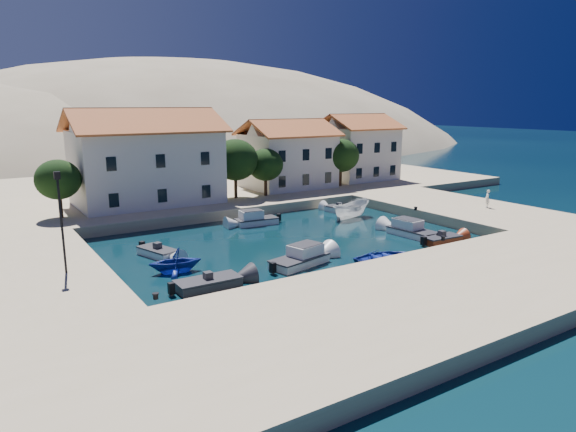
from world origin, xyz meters
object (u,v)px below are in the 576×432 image
object	(u,v)px
boat_east	(351,218)
cabin_cruiser_east	(413,231)
pedestrian	(487,199)
building_left	(146,156)
rowboat_south	(383,262)
lamppost	(61,213)
cabin_cruiser_south	(299,259)
building_right	(357,146)
building_mid	(288,153)

from	to	relation	value
boat_east	cabin_cruiser_east	bearing A→B (deg)	167.96
cabin_cruiser_east	pedestrian	distance (m)	11.96
building_left	rowboat_south	size ratio (longest dim) A/B	3.32
lamppost	boat_east	xyz separation A→B (m)	(27.51, 6.13, -4.75)
cabin_cruiser_south	rowboat_south	xyz separation A→B (m)	(5.53, -2.53, -0.48)
lamppost	rowboat_south	size ratio (longest dim) A/B	1.41
building_left	pedestrian	bearing A→B (deg)	-37.10
building_left	cabin_cruiser_south	xyz separation A→B (m)	(3.11, -23.87, -5.46)
building_right	rowboat_south	bearing A→B (deg)	-126.95
building_right	boat_east	size ratio (longest dim) A/B	1.89
building_mid	cabin_cruiser_east	distance (m)	23.95
lamppost	cabin_cruiser_south	distance (m)	15.70
lamppost	cabin_cruiser_east	distance (m)	27.79
boat_east	pedestrian	world-z (taller)	pedestrian
cabin_cruiser_south	rowboat_south	bearing A→B (deg)	-38.42
lamppost	cabin_cruiser_south	size ratio (longest dim) A/B	1.29
lamppost	boat_east	bearing A→B (deg)	12.56
building_mid	rowboat_south	xyz separation A→B (m)	(-9.37, -27.41, -5.22)
pedestrian	boat_east	bearing A→B (deg)	-72.37
cabin_cruiser_south	pedestrian	world-z (taller)	pedestrian
cabin_cruiser_east	rowboat_south	bearing A→B (deg)	114.50
rowboat_south	cabin_cruiser_south	bearing A→B (deg)	66.58
rowboat_south	building_right	bearing A→B (deg)	-35.76
building_right	cabin_cruiser_east	world-z (taller)	building_right
building_left	rowboat_south	world-z (taller)	building_left
cabin_cruiser_east	building_left	bearing A→B (deg)	30.66
lamppost	building_mid	bearing A→B (deg)	35.45
building_right	cabin_cruiser_south	bearing A→B (deg)	-136.11
rowboat_south	pedestrian	xyz separation A→B (m)	(19.01, 5.50, 1.90)
building_mid	pedestrian	bearing A→B (deg)	-66.24
cabin_cruiser_south	boat_east	bearing A→B (deg)	23.99
lamppost	cabin_cruiser_south	xyz separation A→B (m)	(14.61, -3.87, -4.28)
building_right	pedestrian	world-z (taller)	building_right
building_right	cabin_cruiser_east	distance (m)	28.62
building_left	building_mid	world-z (taller)	building_left
building_right	cabin_cruiser_east	bearing A→B (deg)	-120.12
lamppost	cabin_cruiser_south	bearing A→B (deg)	-14.85
building_right	cabin_cruiser_east	size ratio (longest dim) A/B	2.00
building_right	boat_east	world-z (taller)	building_right
building_left	lamppost	world-z (taller)	building_left
building_mid	cabin_cruiser_east	world-z (taller)	building_mid
cabin_cruiser_south	cabin_cruiser_east	xyz separation A→B (m)	(12.75, 1.50, 0.00)
rowboat_south	boat_east	size ratio (longest dim) A/B	0.89
cabin_cruiser_east	boat_east	distance (m)	8.51
rowboat_south	building_left	bearing A→B (deg)	19.30
rowboat_south	cabin_cruiser_east	bearing A→B (deg)	-59.64
building_mid	cabin_cruiser_south	bearing A→B (deg)	-120.91
boat_east	building_left	bearing A→B (deg)	38.04
rowboat_south	lamppost	bearing A→B (deg)	73.54
building_right	cabin_cruiser_south	distance (m)	37.65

